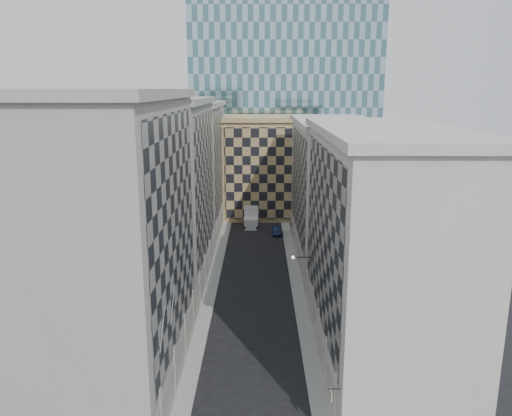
{
  "coord_description": "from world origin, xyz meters",
  "views": [
    {
      "loc": [
        0.6,
        -26.54,
        23.68
      ],
      "look_at": [
        0.3,
        15.38,
        13.67
      ],
      "focal_mm": 35.0,
      "sensor_mm": 36.0,
      "label": 1
    }
  ],
  "objects": [
    {
      "name": "bldg_right_a",
      "position": [
        10.88,
        15.0,
        10.32
      ],
      "size": [
        10.8,
        26.8,
        20.7
      ],
      "color": "#B6B1A6",
      "rests_on": "ground"
    },
    {
      "name": "bldg_left_a",
      "position": [
        -10.88,
        11.0,
        11.82
      ],
      "size": [
        10.8,
        22.8,
        23.7
      ],
      "color": "gray",
      "rests_on": "ground"
    },
    {
      "name": "bracket_lamp",
      "position": [
        4.38,
        24.0,
        6.2
      ],
      "size": [
        1.98,
        0.36,
        0.36
      ],
      "color": "black",
      "rests_on": "ground"
    },
    {
      "name": "sidewalk_west",
      "position": [
        -5.25,
        30.0,
        0.07
      ],
      "size": [
        1.5,
        100.0,
        0.15
      ],
      "primitive_type": "cube",
      "color": "gray",
      "rests_on": "ground"
    },
    {
      "name": "church_tower",
      "position": [
        0.0,
        82.0,
        26.95
      ],
      "size": [
        7.2,
        7.2,
        51.5
      ],
      "color": "#2F2B24",
      "rests_on": "ground"
    },
    {
      "name": "bldg_left_c",
      "position": [
        -10.88,
        55.0,
        10.83
      ],
      "size": [
        10.8,
        22.8,
        21.7
      ],
      "color": "gray",
      "rests_on": "ground"
    },
    {
      "name": "bldg_right_b",
      "position": [
        10.89,
        42.0,
        9.85
      ],
      "size": [
        10.8,
        28.8,
        19.7
      ],
      "color": "#B6B1A6",
      "rests_on": "ground"
    },
    {
      "name": "dark_car",
      "position": [
        3.5,
        53.65,
        0.66
      ],
      "size": [
        1.42,
        4.01,
        1.32
      ],
      "primitive_type": "imported",
      "rotation": [
        0.0,
        0.0,
        0.01
      ],
      "color": "#0F1E39",
      "rests_on": "ground"
    },
    {
      "name": "sidewalk_east",
      "position": [
        5.25,
        30.0,
        0.07
      ],
      "size": [
        1.5,
        100.0,
        0.15
      ],
      "primitive_type": "cube",
      "color": "gray",
      "rests_on": "ground"
    },
    {
      "name": "shop_sign",
      "position": [
        5.42,
        3.0,
        3.83
      ],
      "size": [
        0.85,
        0.74,
        0.82
      ],
      "rotation": [
        0.0,
        0.0,
        0.01
      ],
      "color": "black",
      "rests_on": "ground"
    },
    {
      "name": "tan_block",
      "position": [
        2.0,
        67.9,
        9.44
      ],
      "size": [
        16.8,
        14.8,
        18.8
      ],
      "color": "tan",
      "rests_on": "ground"
    },
    {
      "name": "bldg_left_b",
      "position": [
        -10.88,
        33.0,
        11.32
      ],
      "size": [
        10.8,
        22.8,
        22.7
      ],
      "color": "gray",
      "rests_on": "ground"
    },
    {
      "name": "box_truck",
      "position": [
        -0.86,
        59.1,
        1.44
      ],
      "size": [
        2.51,
        6.04,
        3.3
      ],
      "rotation": [
        0.0,
        0.0,
        -0.01
      ],
      "color": "silver",
      "rests_on": "ground"
    },
    {
      "name": "flagpoles_left",
      "position": [
        -5.9,
        6.0,
        8.0
      ],
      "size": [
        0.1,
        6.33,
        2.33
      ],
      "color": "gray",
      "rests_on": "ground"
    }
  ]
}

